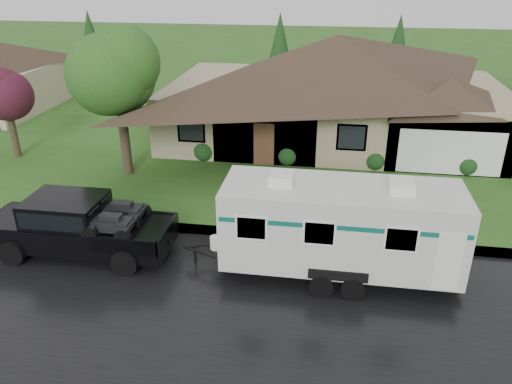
% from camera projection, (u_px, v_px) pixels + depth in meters
% --- Properties ---
extents(ground, '(140.00, 140.00, 0.00)m').
position_uv_depth(ground, '(262.00, 271.00, 16.34)').
color(ground, '#2E591B').
rests_on(ground, ground).
extents(road, '(140.00, 8.00, 0.01)m').
position_uv_depth(road, '(252.00, 308.00, 14.54)').
color(road, black).
rests_on(road, ground).
extents(curb, '(140.00, 0.50, 0.15)m').
position_uv_depth(curb, '(271.00, 235.00, 18.33)').
color(curb, gray).
rests_on(curb, ground).
extents(lawn, '(140.00, 26.00, 0.15)m').
position_uv_depth(lawn, '(299.00, 130.00, 29.76)').
color(lawn, '#2E591B').
rests_on(lawn, ground).
extents(house_main, '(19.44, 10.80, 6.90)m').
position_uv_depth(house_main, '(342.00, 76.00, 26.92)').
color(house_main, gray).
rests_on(house_main, lawn).
extents(tree_left_green, '(4.11, 4.11, 6.80)m').
position_uv_depth(tree_left_green, '(117.00, 72.00, 21.58)').
color(tree_left_green, '#382B1E').
rests_on(tree_left_green, lawn).
extents(tree_red, '(2.65, 2.65, 4.38)m').
position_uv_depth(tree_red, '(6.00, 98.00, 24.32)').
color(tree_red, '#382B1E').
rests_on(tree_red, lawn).
extents(shrub_row, '(13.60, 1.00, 1.00)m').
position_uv_depth(shrub_row, '(331.00, 156.00, 24.13)').
color(shrub_row, '#143814').
rests_on(shrub_row, lawn).
extents(pickup_truck, '(6.21, 2.36, 2.07)m').
position_uv_depth(pickup_truck, '(77.00, 224.00, 16.91)').
color(pickup_truck, black).
rests_on(pickup_truck, ground).
extents(travel_trailer, '(7.65, 2.69, 3.43)m').
position_uv_depth(travel_trailer, '(340.00, 225.00, 15.36)').
color(travel_trailer, silver).
rests_on(travel_trailer, ground).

